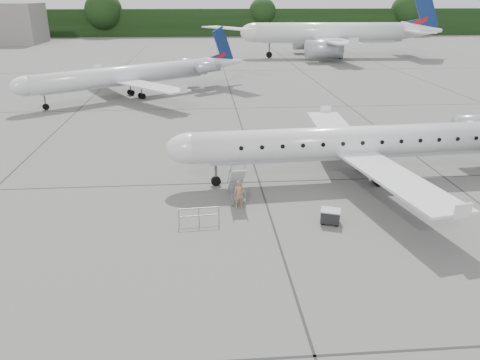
{
  "coord_description": "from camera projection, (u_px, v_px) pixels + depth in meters",
  "views": [
    {
      "loc": [
        -8.1,
        -22.23,
        11.8
      ],
      "look_at": [
        -6.19,
        1.73,
        2.3
      ],
      "focal_mm": 35.0,
      "sensor_mm": 36.0,
      "label": 1
    }
  ],
  "objects": [
    {
      "name": "ground",
      "position": [
        355.0,
        227.0,
        25.54
      ],
      "size": [
        320.0,
        320.0,
        0.0
      ],
      "primitive_type": "plane",
      "color": "#61615E",
      "rests_on": "ground"
    },
    {
      "name": "treeline",
      "position": [
        227.0,
        23.0,
        144.58
      ],
      "size": [
        260.0,
        4.0,
        8.0
      ],
      "primitive_type": "cube",
      "color": "black",
      "rests_on": "ground"
    },
    {
      "name": "main_regional_jet",
      "position": [
        360.0,
        127.0,
        31.04
      ],
      "size": [
        30.01,
        22.44,
        7.39
      ],
      "primitive_type": null,
      "rotation": [
        0.0,
        0.0,
        0.06
      ],
      "color": "silver",
      "rests_on": "ground"
    },
    {
      "name": "airstair",
      "position": [
        236.0,
        181.0,
        28.73
      ],
      "size": [
        1.0,
        2.51,
        2.32
      ],
      "primitive_type": null,
      "rotation": [
        0.0,
        0.0,
        0.06
      ],
      "color": "silver",
      "rests_on": "ground"
    },
    {
      "name": "passenger",
      "position": [
        239.0,
        194.0,
        27.56
      ],
      "size": [
        0.65,
        0.43,
        1.77
      ],
      "primitive_type": "imported",
      "rotation": [
        0.0,
        0.0,
        -0.01
      ],
      "color": "#90694E",
      "rests_on": "ground"
    },
    {
      "name": "safety_railing",
      "position": [
        199.0,
        216.0,
        25.67
      ],
      "size": [
        2.2,
        0.23,
        1.0
      ],
      "primitive_type": null,
      "rotation": [
        0.0,
        0.0,
        0.07
      ],
      "color": "gray",
      "rests_on": "ground"
    },
    {
      "name": "baggage_cart",
      "position": [
        330.0,
        216.0,
        25.83
      ],
      "size": [
        1.24,
        1.12,
        0.88
      ],
      "primitive_type": null,
      "rotation": [
        0.0,
        0.0,
        -0.35
      ],
      "color": "black",
      "rests_on": "ground"
    },
    {
      "name": "bg_narrowbody",
      "position": [
        329.0,
        22.0,
        93.05
      ],
      "size": [
        38.68,
        28.45,
        13.57
      ],
      "primitive_type": null,
      "rotation": [
        0.0,
        0.0,
        -0.03
      ],
      "color": "silver",
      "rests_on": "ground"
    },
    {
      "name": "bg_regional_left",
      "position": [
        126.0,
        66.0,
        56.26
      ],
      "size": [
        36.78,
        34.76,
        7.83
      ],
      "primitive_type": null,
      "rotation": [
        0.0,
        0.0,
        0.61
      ],
      "color": "silver",
      "rests_on": "ground"
    }
  ]
}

